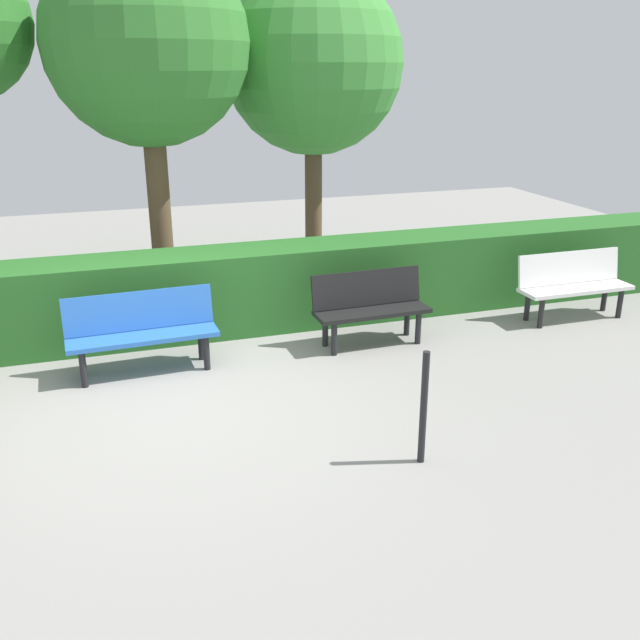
# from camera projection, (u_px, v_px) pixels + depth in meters

# --- Properties ---
(ground_plane) EXTENTS (20.72, 20.72, 0.00)m
(ground_plane) POSITION_uv_depth(u_px,v_px,m) (179.00, 403.00, 6.93)
(ground_plane) COLOR gray
(bench_white) EXTENTS (1.51, 0.46, 0.86)m
(bench_white) POSITION_uv_depth(u_px,v_px,m) (573.00, 282.00, 9.13)
(bench_white) COLOR white
(bench_white) RESTS_ON ground_plane
(bench_black) EXTENTS (1.38, 0.49, 0.86)m
(bench_black) POSITION_uv_depth(u_px,v_px,m) (370.00, 305.00, 8.28)
(bench_black) COLOR black
(bench_black) RESTS_ON ground_plane
(bench_blue) EXTENTS (1.60, 0.51, 0.86)m
(bench_blue) POSITION_uv_depth(u_px,v_px,m) (142.00, 329.00, 7.52)
(bench_blue) COLOR blue
(bench_blue) RESTS_ON ground_plane
(hedge_row) EXTENTS (16.72, 0.78, 1.02)m
(hedge_row) POSITION_uv_depth(u_px,v_px,m) (253.00, 288.00, 8.78)
(hedge_row) COLOR #266023
(hedge_row) RESTS_ON ground_plane
(tree_near) EXTENTS (2.63, 2.63, 4.49)m
(tree_near) POSITION_uv_depth(u_px,v_px,m) (313.00, 64.00, 10.16)
(tree_near) COLOR brown
(tree_near) RESTS_ON ground_plane
(tree_mid) EXTENTS (2.57, 2.57, 4.70)m
(tree_mid) POSITION_uv_depth(u_px,v_px,m) (147.00, 44.00, 8.73)
(tree_mid) COLOR brown
(tree_mid) RESTS_ON ground_plane
(railing_post_mid) EXTENTS (0.06, 0.06, 1.00)m
(railing_post_mid) POSITION_uv_depth(u_px,v_px,m) (424.00, 408.00, 5.74)
(railing_post_mid) COLOR black
(railing_post_mid) RESTS_ON ground_plane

